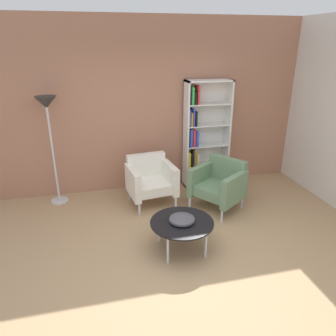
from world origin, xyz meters
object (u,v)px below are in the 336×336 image
Objects in this scene: armchair_spare_guest at (219,184)px; armchair_by_bookshelf at (150,179)px; bookshelf_tall at (202,136)px; coffee_table_low at (182,224)px; floor_lamp_torchiere at (48,116)px; decorative_bowl at (182,219)px.

armchair_by_bookshelf is at bearing -146.74° from armchair_spare_guest.
bookshelf_tall reaches higher than armchair_spare_guest.
coffee_table_low is 2.62m from floor_lamp_torchiere.
armchair_spare_guest is 0.54× the size of floor_lamp_torchiere.
bookshelf_tall is at bearing 64.56° from coffee_table_low.
bookshelf_tall is 2.37× the size of coffee_table_low.
coffee_table_low is at bearing -47.16° from floor_lamp_torchiere.
armchair_by_bookshelf reaches higher than decorative_bowl.
armchair_by_bookshelf is at bearing -153.67° from bookshelf_tall.
bookshelf_tall is 1.09× the size of floor_lamp_torchiere.
armchair_spare_guest is at bearing -29.70° from armchair_by_bookshelf.
armchair_by_bookshelf is at bearing 96.10° from coffee_table_low.
armchair_spare_guest is at bearing -18.03° from floor_lamp_torchiere.
bookshelf_tall is at bearing 2.59° from floor_lamp_torchiere.
coffee_table_low is 1.01× the size of armchair_by_bookshelf.
decorative_bowl is at bearing 53.13° from coffee_table_low.
floor_lamp_torchiere is at bearing 132.84° from coffee_table_low.
floor_lamp_torchiere reaches higher than decorative_bowl.
decorative_bowl is at bearing -115.44° from bookshelf_tall.
bookshelf_tall is at bearing 18.85° from armchair_by_bookshelf.
armchair_by_bookshelf is (-1.02, 0.42, 0.00)m from armchair_spare_guest.
armchair_spare_guest is 2.83m from floor_lamp_torchiere.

